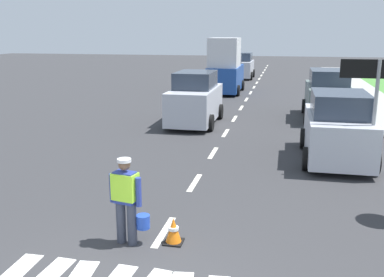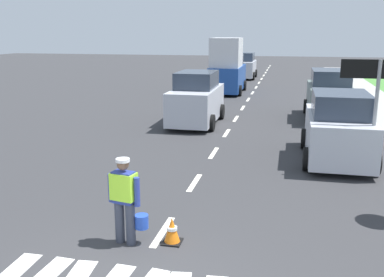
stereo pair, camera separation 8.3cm
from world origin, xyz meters
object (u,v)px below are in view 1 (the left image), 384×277
Objects in this scene: lane_direction_sign at (367,89)px; car_oncoming_third at (242,66)px; road_worker at (127,197)px; car_parked_far at (327,96)px; delivery_truck at (225,68)px; traffic_cone_near at (173,230)px; car_parked_curbside at (337,129)px; car_oncoming_lead at (195,100)px.

car_oncoming_third is at bearing 103.05° from lane_direction_sign.
lane_direction_sign is (4.92, 5.23, 1.48)m from road_worker.
road_worker is 14.25m from car_parked_far.
delivery_truck reaches higher than car_parked_far.
traffic_cone_near is 13.83m from car_parked_far.
car_parked_curbside is 0.99× the size of car_oncoming_third.
car_parked_far is at bearing -53.25° from delivery_truck.
delivery_truck is at bearing 92.98° from road_worker.
car_oncoming_third is at bearing 89.35° from delivery_truck.
car_oncoming_third reaches higher than traffic_cone_near.
traffic_cone_near is 0.12× the size of car_parked_far.
road_worker is at bearing -133.27° from lane_direction_sign.
lane_direction_sign is at bearing 50.91° from traffic_cone_near.
road_worker is 21.22m from delivery_truck.
lane_direction_sign is 0.70× the size of delivery_truck.
car_parked_far is at bearing -71.90° from car_oncoming_third.
delivery_truck is 10.03m from car_oncoming_lead.
delivery_truck is 9.59m from car_oncoming_third.
car_parked_curbside is (5.50, -14.54, -0.62)m from delivery_truck.
car_parked_far is at bearing 91.85° from lane_direction_sign.
car_oncoming_third is 18.18m from car_parked_far.
delivery_truck reaches higher than lane_direction_sign.
car_oncoming_third is at bearing 89.91° from car_oncoming_lead.
traffic_cone_near is at bearing -118.98° from car_parked_curbside.
car_oncoming_lead reaches higher than road_worker.
car_oncoming_lead is (0.08, -10.02, -0.56)m from delivery_truck.
delivery_truck reaches higher than car_oncoming_third.
car_parked_far is at bearing 73.94° from traffic_cone_near.
road_worker is at bearing -88.15° from car_oncoming_third.
traffic_cone_near is 30.61m from car_oncoming_third.
car_oncoming_lead reaches higher than car_parked_curbside.
lane_direction_sign is at bearing -88.15° from car_parked_far.
road_worker is 3.28× the size of traffic_cone_near.
lane_direction_sign is 6.29× the size of traffic_cone_near.
road_worker is at bearing -109.07° from car_parked_far.
car_oncoming_third is (0.11, 9.57, -0.60)m from delivery_truck.
delivery_truck is 15.56m from car_parked_curbside.
car_oncoming_lead is (-1.02, 11.16, 0.12)m from road_worker.
lane_direction_sign is 0.79× the size of car_parked_curbside.
traffic_cone_near is at bearing -86.58° from car_oncoming_third.
car_oncoming_lead reaches higher than car_oncoming_third.
car_parked_far is at bearing 87.88° from car_parked_curbside.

